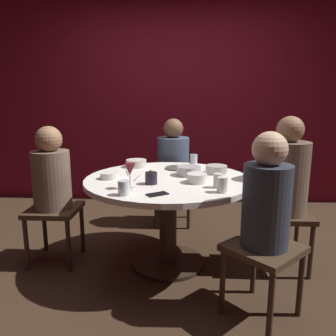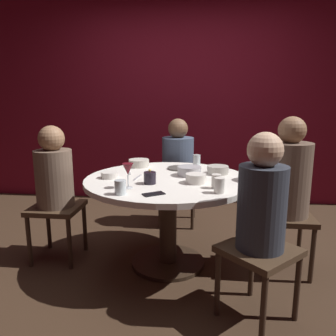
{
  "view_description": "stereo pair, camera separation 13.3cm",
  "coord_description": "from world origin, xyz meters",
  "px_view_note": "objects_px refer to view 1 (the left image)",
  "views": [
    {
      "loc": [
        0.15,
        -2.53,
        1.35
      ],
      "look_at": [
        0.0,
        0.0,
        0.81
      ],
      "focal_mm": 35.44,
      "sensor_mm": 36.0,
      "label": 1
    },
    {
      "loc": [
        0.28,
        -2.52,
        1.35
      ],
      "look_at": [
        0.0,
        0.0,
        0.81
      ],
      "focal_mm": 35.44,
      "sensor_mm": 36.0,
      "label": 2
    }
  ],
  "objects_px": {
    "bowl_rice_portion": "(216,169)",
    "cup_by_left_diner": "(124,188)",
    "dining_table": "(168,197)",
    "seated_diner_right": "(287,178)",
    "candle_holder": "(151,178)",
    "seated_diner_back": "(173,159)",
    "bowl_serving_large": "(189,171)",
    "cell_phone": "(157,194)",
    "bowl_small_white": "(136,163)",
    "bowl_salad_center": "(197,178)",
    "cup_near_candle": "(222,185)",
    "wine_glass": "(130,171)",
    "cup_by_right_diner": "(194,160)",
    "seated_diner_front_right": "(266,206)",
    "bowl_sauce_side": "(109,176)",
    "seated_diner_left": "(52,179)",
    "cup_center_front": "(218,181)",
    "dinner_plate": "(178,168)"
  },
  "relations": [
    {
      "from": "seated_diner_back",
      "to": "cup_by_right_diner",
      "type": "height_order",
      "value": "seated_diner_back"
    },
    {
      "from": "bowl_rice_portion",
      "to": "candle_holder",
      "type": "bearing_deg",
      "value": -142.87
    },
    {
      "from": "bowl_sauce_side",
      "to": "cup_by_right_diner",
      "type": "bearing_deg",
      "value": 40.89
    },
    {
      "from": "bowl_small_white",
      "to": "bowl_sauce_side",
      "type": "distance_m",
      "value": 0.48
    },
    {
      "from": "cup_by_left_diner",
      "to": "cup_near_candle",
      "type": "bearing_deg",
      "value": 9.16
    },
    {
      "from": "cup_by_left_diner",
      "to": "seated_diner_left",
      "type": "bearing_deg",
      "value": 144.59
    },
    {
      "from": "bowl_serving_large",
      "to": "bowl_sauce_side",
      "type": "relative_size",
      "value": 1.44
    },
    {
      "from": "seated_diner_front_right",
      "to": "cup_by_right_diner",
      "type": "xyz_separation_m",
      "value": [
        -0.41,
        1.15,
        0.06
      ]
    },
    {
      "from": "wine_glass",
      "to": "dinner_plate",
      "type": "xyz_separation_m",
      "value": [
        0.31,
        0.68,
        -0.12
      ]
    },
    {
      "from": "cell_phone",
      "to": "bowl_small_white",
      "type": "distance_m",
      "value": 0.91
    },
    {
      "from": "dining_table",
      "to": "seated_diner_back",
      "type": "relative_size",
      "value": 1.14
    },
    {
      "from": "seated_diner_front_right",
      "to": "bowl_rice_portion",
      "type": "distance_m",
      "value": 0.84
    },
    {
      "from": "cup_center_front",
      "to": "bowl_serving_large",
      "type": "bearing_deg",
      "value": 119.11
    },
    {
      "from": "dining_table",
      "to": "cell_phone",
      "type": "xyz_separation_m",
      "value": [
        -0.04,
        -0.47,
        0.16
      ]
    },
    {
      "from": "wine_glass",
      "to": "bowl_serving_large",
      "type": "relative_size",
      "value": 0.91
    },
    {
      "from": "seated_diner_front_right",
      "to": "cup_by_right_diner",
      "type": "bearing_deg",
      "value": -25.3
    },
    {
      "from": "seated_diner_back",
      "to": "bowl_serving_large",
      "type": "height_order",
      "value": "seated_diner_back"
    },
    {
      "from": "seated_diner_front_right",
      "to": "cup_near_candle",
      "type": "height_order",
      "value": "seated_diner_front_right"
    },
    {
      "from": "seated_diner_front_right",
      "to": "bowl_serving_large",
      "type": "distance_m",
      "value": 0.86
    },
    {
      "from": "dining_table",
      "to": "seated_diner_right",
      "type": "relative_size",
      "value": 1.07
    },
    {
      "from": "bowl_serving_large",
      "to": "cup_by_left_diner",
      "type": "xyz_separation_m",
      "value": [
        -0.42,
        -0.59,
        0.01
      ]
    },
    {
      "from": "seated_diner_left",
      "to": "bowl_salad_center",
      "type": "relative_size",
      "value": 7.52
    },
    {
      "from": "candle_holder",
      "to": "bowl_salad_center",
      "type": "xyz_separation_m",
      "value": [
        0.33,
        0.06,
        -0.01
      ]
    },
    {
      "from": "bowl_rice_portion",
      "to": "cup_by_left_diner",
      "type": "xyz_separation_m",
      "value": [
        -0.65,
        -0.68,
        0.01
      ]
    },
    {
      "from": "candle_holder",
      "to": "cell_phone",
      "type": "bearing_deg",
      "value": -75.63
    },
    {
      "from": "wine_glass",
      "to": "cup_by_left_diner",
      "type": "xyz_separation_m",
      "value": [
        -0.02,
        -0.16,
        -0.08
      ]
    },
    {
      "from": "seated_diner_back",
      "to": "cup_by_right_diner",
      "type": "bearing_deg",
      "value": 27.57
    },
    {
      "from": "bowl_serving_large",
      "to": "bowl_small_white",
      "type": "relative_size",
      "value": 1.05
    },
    {
      "from": "seated_diner_front_right",
      "to": "cell_phone",
      "type": "xyz_separation_m",
      "value": [
        -0.66,
        0.16,
        0.02
      ]
    },
    {
      "from": "bowl_sauce_side",
      "to": "cup_near_candle",
      "type": "height_order",
      "value": "cup_near_candle"
    },
    {
      "from": "seated_diner_right",
      "to": "bowl_rice_portion",
      "type": "bearing_deg",
      "value": -20.0
    },
    {
      "from": "bowl_rice_portion",
      "to": "seated_diner_back",
      "type": "bearing_deg",
      "value": 117.99
    },
    {
      "from": "dining_table",
      "to": "bowl_small_white",
      "type": "height_order",
      "value": "bowl_small_white"
    },
    {
      "from": "wine_glass",
      "to": "cup_near_candle",
      "type": "xyz_separation_m",
      "value": [
        0.63,
        -0.05,
        -0.08
      ]
    },
    {
      "from": "seated_diner_left",
      "to": "cup_center_front",
      "type": "height_order",
      "value": "seated_diner_left"
    },
    {
      "from": "seated_diner_right",
      "to": "cup_near_candle",
      "type": "bearing_deg",
      "value": 35.64
    },
    {
      "from": "seated_diner_right",
      "to": "bowl_small_white",
      "type": "distance_m",
      "value": 1.3
    },
    {
      "from": "candle_holder",
      "to": "cup_near_candle",
      "type": "relative_size",
      "value": 1.06
    },
    {
      "from": "dining_table",
      "to": "candle_holder",
      "type": "relative_size",
      "value": 11.9
    },
    {
      "from": "seated_diner_back",
      "to": "bowl_serving_large",
      "type": "distance_m",
      "value": 0.84
    },
    {
      "from": "seated_diner_front_right",
      "to": "cup_center_front",
      "type": "distance_m",
      "value": 0.44
    },
    {
      "from": "candle_holder",
      "to": "cell_phone",
      "type": "height_order",
      "value": "candle_holder"
    },
    {
      "from": "seated_diner_front_right",
      "to": "bowl_rice_portion",
      "type": "xyz_separation_m",
      "value": [
        -0.23,
        0.81,
        0.04
      ]
    },
    {
      "from": "dinner_plate",
      "to": "cell_phone",
      "type": "relative_size",
      "value": 1.59
    },
    {
      "from": "wine_glass",
      "to": "candle_holder",
      "type": "bearing_deg",
      "value": 46.21
    },
    {
      "from": "candle_holder",
      "to": "bowl_serving_large",
      "type": "relative_size",
      "value": 0.57
    },
    {
      "from": "cup_center_front",
      "to": "bowl_sauce_side",
      "type": "bearing_deg",
      "value": 165.5
    },
    {
      "from": "seated_diner_back",
      "to": "cup_near_candle",
      "type": "xyz_separation_m",
      "value": [
        0.38,
        -1.31,
        0.07
      ]
    },
    {
      "from": "bowl_serving_large",
      "to": "wine_glass",
      "type": "bearing_deg",
      "value": -133.03
    },
    {
      "from": "wine_glass",
      "to": "cup_by_right_diner",
      "type": "height_order",
      "value": "wine_glass"
    }
  ]
}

